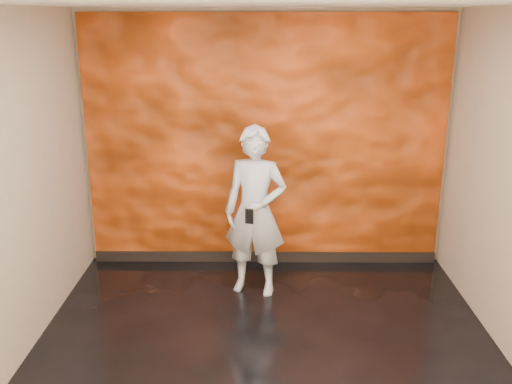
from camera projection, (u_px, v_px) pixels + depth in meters
name	position (u px, v px, depth m)	size (l,w,h in m)	color
room	(267.00, 197.00, 4.34)	(4.02, 4.02, 2.81)	black
feature_wall	(265.00, 144.00, 6.21)	(3.90, 0.06, 2.75)	#FF5714
baseboard	(265.00, 257.00, 6.57)	(3.90, 0.04, 0.12)	black
man	(255.00, 212.00, 5.65)	(0.63, 0.41, 1.72)	#9EA2AD
phone	(249.00, 216.00, 5.42)	(0.08, 0.02, 0.15)	black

